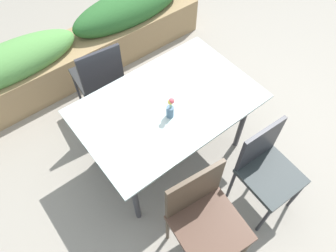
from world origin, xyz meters
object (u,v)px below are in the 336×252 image
object	(u,v)px
planter_box	(79,47)
chair_near_left	(204,216)
flower_vase	(170,108)
chair_near_right	(266,167)
chair_far_side	(99,76)
dining_table	(168,108)

from	to	relation	value
planter_box	chair_near_left	bearing A→B (deg)	-96.12
chair_near_left	flower_vase	bearing A→B (deg)	-102.76
flower_vase	planter_box	world-z (taller)	flower_vase
chair_near_left	chair_near_right	distance (m)	0.65
chair_near_left	planter_box	world-z (taller)	chair_near_left
chair_near_right	flower_vase	size ratio (longest dim) A/B	4.45
chair_far_side	chair_near_right	size ratio (longest dim) A/B	1.05
chair_far_side	planter_box	xyz separation A→B (m)	(0.13, 0.72, -0.20)
chair_near_left	planter_box	size ratio (longest dim) A/B	0.29
dining_table	flower_vase	distance (m)	0.21
dining_table	flower_vase	bearing A→B (deg)	-120.74
dining_table	planter_box	world-z (taller)	dining_table
dining_table	chair_near_left	distance (m)	0.89
flower_vase	planter_box	distance (m)	1.73
chair_near_right	planter_box	distance (m)	2.40
chair_near_right	planter_box	size ratio (longest dim) A/B	0.28
chair_far_side	chair_near_right	distance (m)	1.72
dining_table	flower_vase	world-z (taller)	flower_vase
dining_table	chair_near_left	size ratio (longest dim) A/B	1.58
chair_near_left	planter_box	distance (m)	2.38
chair_far_side	chair_near_right	world-z (taller)	chair_far_side
chair_near_left	chair_far_side	distance (m)	1.64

